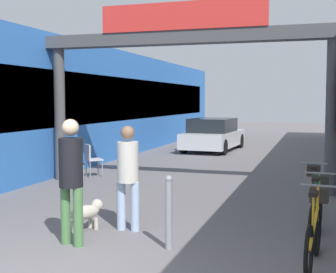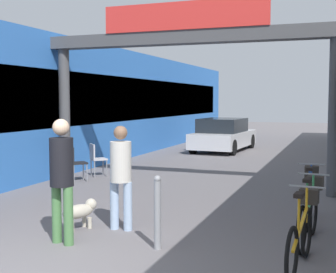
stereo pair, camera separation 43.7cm
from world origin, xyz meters
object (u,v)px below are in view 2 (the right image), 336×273
Objects in this scene: bollard_post_metal at (158,212)px; pedestrian_with_dog at (121,171)px; parked_car_white at (223,135)px; bicycle_green_second at (309,213)px; cafe_chair_black_nearer at (75,160)px; cafe_chair_aluminium_farther at (96,157)px; pedestrian_companion at (62,172)px; dog_on_leash at (81,211)px; bicycle_orange_nearest at (302,233)px; bicycle_blue_third at (310,197)px.

pedestrian_with_dog is at bearing 141.90° from bollard_post_metal.
pedestrian_with_dog is at bearing -84.34° from parked_car_white.
bicycle_green_second is 1.90× the size of cafe_chair_black_nearer.
bicycle_green_second is at bearing -35.56° from cafe_chair_aluminium_farther.
pedestrian_companion is 2.72× the size of dog_on_leash.
bicycle_orange_nearest is at bearing -36.64° from cafe_chair_black_nearer.
pedestrian_with_dog reaches higher than bicycle_orange_nearest.
cafe_chair_aluminium_farther is (-5.76, 3.00, 0.10)m from bicycle_blue_third.
pedestrian_with_dog is 0.41× the size of parked_car_white.
cafe_chair_aluminium_farther is (-3.85, 5.23, 0.01)m from bollard_post_metal.
bicycle_green_second is at bearing -28.98° from cafe_chair_black_nearer.
pedestrian_with_dog is 1.88× the size of cafe_chair_black_nearer.
pedestrian_with_dog is 1.23m from bollard_post_metal.
bollard_post_metal is 6.49m from cafe_chair_aluminium_farther.
cafe_chair_black_nearer is (-3.96, 4.35, 0.01)m from bollard_post_metal.
pedestrian_companion is 1.09m from dog_on_leash.
cafe_chair_black_nearer is 0.22× the size of parked_car_white.
parked_car_white is at bearing 95.66° from pedestrian_with_dog.
bicycle_blue_third is 11.26m from parked_car_white.
bicycle_orange_nearest is at bearing 3.58° from pedestrian_companion.
dog_on_leash is 0.75× the size of cafe_chair_black_nearer.
bicycle_blue_third is 1.62× the size of bollard_post_metal.
cafe_chair_black_nearer reaches higher than dog_on_leash.
bicycle_orange_nearest reaches higher than cafe_chair_black_nearer.
cafe_chair_aluminium_farther is at bearing 137.72° from bicycle_orange_nearest.
parked_car_white is (-0.56, 12.23, 0.35)m from dog_on_leash.
pedestrian_with_dog is 0.92× the size of pedestrian_companion.
parked_car_white is at bearing 93.16° from pedestrian_companion.
bicycle_green_second is 1.90× the size of cafe_chair_aluminium_farther.
cafe_chair_aluminium_farther is (-5.81, 4.16, 0.10)m from bicycle_green_second.
pedestrian_with_dog is 2.52× the size of dog_on_leash.
bicycle_orange_nearest is at bearing -42.28° from cafe_chair_aluminium_farther.
pedestrian_with_dog is at bearing -172.84° from bicycle_green_second.
dog_on_leash is 3.85m from bicycle_blue_third.
cafe_chair_aluminium_farther is (-5.79, 5.26, 0.10)m from bicycle_orange_nearest.
pedestrian_with_dog reaches higher than cafe_chair_black_nearer.
bicycle_orange_nearest is at bearing -89.16° from bicycle_blue_third.
bicycle_blue_third is at bearing -27.52° from cafe_chair_aluminium_farther.
dog_on_leash is 3.55m from bicycle_green_second.
bollard_post_metal is (-1.94, 0.04, 0.09)m from bicycle_orange_nearest.
parked_car_white is (-4.04, 12.79, 0.21)m from bicycle_orange_nearest.
cafe_chair_aluminium_farther is at bearing 82.89° from cafe_chair_black_nearer.
cafe_chair_black_nearer is (-3.05, 3.64, -0.42)m from pedestrian_with_dog.
bollard_post_metal reaches higher than bicycle_orange_nearest.
bicycle_green_second is 1.00× the size of bicycle_blue_third.
bicycle_green_second reaches higher than cafe_chair_aluminium_farther.
bicycle_green_second is at bearing 8.91° from dog_on_leash.
parked_car_white reaches higher than cafe_chair_black_nearer.
cafe_chair_black_nearer is 1.00× the size of cafe_chair_aluminium_farther.
bicycle_blue_third reaches higher than dog_on_leash.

